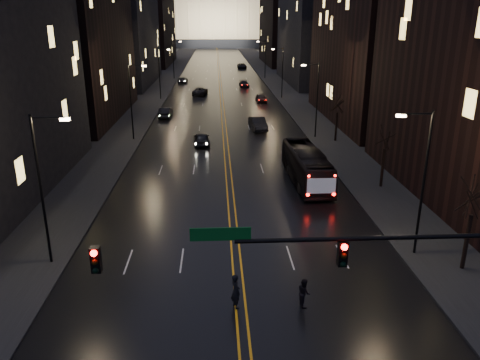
{
  "coord_description": "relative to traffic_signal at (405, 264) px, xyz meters",
  "views": [
    {
      "loc": [
        -1.09,
        -15.21,
        13.8
      ],
      "look_at": [
        0.41,
        13.65,
        3.82
      ],
      "focal_mm": 35.0,
      "sensor_mm": 36.0,
      "label": 1
    }
  ],
  "objects": [
    {
      "name": "streetlamp_left_mid",
      "position": [
        -16.72,
        40.0,
        -0.02
      ],
      "size": [
        2.13,
        0.25,
        9.0
      ],
      "color": "black",
      "rests_on": "ground"
    },
    {
      "name": "sidewalk_right",
      "position": [
        8.09,
        130.0,
        -5.02
      ],
      "size": [
        8.0,
        320.0,
        0.16
      ],
      "primitive_type": "cube",
      "color": "black",
      "rests_on": "ground"
    },
    {
      "name": "oncoming_car_a",
      "position": [
        -8.69,
        37.33,
        -4.35
      ],
      "size": [
        2.11,
        4.52,
        1.5
      ],
      "primitive_type": "imported",
      "rotation": [
        0.0,
        0.0,
        3.22
      ],
      "color": "black",
      "rests_on": "ground"
    },
    {
      "name": "center_line",
      "position": [
        -5.91,
        130.0,
        -5.08
      ],
      "size": [
        0.62,
        320.0,
        0.01
      ],
      "primitive_type": "cube",
      "color": "orange",
      "rests_on": "road"
    },
    {
      "name": "building_left_far",
      "position": [
        -26.91,
        92.0,
        4.9
      ],
      "size": [
        12.0,
        34.0,
        20.0
      ],
      "primitive_type": "cube",
      "color": "black",
      "rests_on": "ground"
    },
    {
      "name": "pedestrian_b",
      "position": [
        -2.71,
        5.0,
        -4.34
      ],
      "size": [
        0.5,
        0.78,
        1.52
      ],
      "primitive_type": "imported",
      "rotation": [
        0.0,
        0.0,
        1.7
      ],
      "color": "black",
      "rests_on": "ground"
    },
    {
      "name": "sidewalk_left",
      "position": [
        -19.91,
        130.0,
        -5.02
      ],
      "size": [
        8.0,
        320.0,
        0.16
      ],
      "primitive_type": "cube",
      "color": "black",
      "rests_on": "ground"
    },
    {
      "name": "streetlamp_right_near",
      "position": [
        4.91,
        10.0,
        -0.02
      ],
      "size": [
        2.13,
        0.25,
        9.0
      ],
      "color": "black",
      "rests_on": "ground"
    },
    {
      "name": "bus",
      "position": [
        0.92,
        23.81,
        -3.58
      ],
      "size": [
        2.86,
        10.99,
        3.04
      ],
      "primitive_type": "imported",
      "rotation": [
        0.0,
        0.0,
        0.03
      ],
      "color": "black",
      "rests_on": "ground"
    },
    {
      "name": "road",
      "position": [
        -5.91,
        130.0,
        -5.09
      ],
      "size": [
        20.0,
        320.0,
        0.02
      ],
      "primitive_type": "cube",
      "color": "black",
      "rests_on": "ground"
    },
    {
      "name": "traffic_signal",
      "position": [
        0.0,
        0.0,
        0.0
      ],
      "size": [
        17.29,
        0.45,
        7.0
      ],
      "color": "black",
      "rests_on": "ground"
    },
    {
      "name": "streetlamp_left_dist",
      "position": [
        -16.72,
        100.0,
        -0.02
      ],
      "size": [
        2.13,
        0.25,
        9.0
      ],
      "color": "black",
      "rests_on": "ground"
    },
    {
      "name": "building_right_mid",
      "position": [
        15.09,
        92.0,
        7.9
      ],
      "size": [
        12.0,
        34.0,
        26.0
      ],
      "primitive_type": "cube",
      "color": "black",
      "rests_on": "ground"
    },
    {
      "name": "capitol",
      "position": [
        -5.91,
        250.0,
        12.05
      ],
      "size": [
        90.0,
        50.0,
        58.5
      ],
      "color": "black",
      "rests_on": "ground"
    },
    {
      "name": "tree_right_near",
      "position": [
        7.09,
        8.0,
        -0.58
      ],
      "size": [
        2.4,
        2.4,
        6.65
      ],
      "color": "black",
      "rests_on": "ground"
    },
    {
      "name": "streetlamp_left_near",
      "position": [
        -16.72,
        10.0,
        -0.02
      ],
      "size": [
        2.13,
        0.25,
        9.0
      ],
      "color": "black",
      "rests_on": "ground"
    },
    {
      "name": "streetlamp_left_far",
      "position": [
        -16.72,
        70.0,
        -0.02
      ],
      "size": [
        2.13,
        0.25,
        9.0
      ],
      "color": "black",
      "rests_on": "ground"
    },
    {
      "name": "building_left_dist",
      "position": [
        -26.91,
        140.0,
        6.9
      ],
      "size": [
        12.0,
        40.0,
        24.0
      ],
      "primitive_type": "cube",
      "color": "black",
      "rests_on": "ground"
    },
    {
      "name": "streetlamp_right_dist",
      "position": [
        4.91,
        100.0,
        -0.02
      ],
      "size": [
        2.13,
        0.25,
        9.0
      ],
      "color": "black",
      "rests_on": "ground"
    },
    {
      "name": "receding_car_d",
      "position": [
        0.9,
        125.25,
        -4.37
      ],
      "size": [
        2.64,
        5.35,
        1.46
      ],
      "primitive_type": "imported",
      "rotation": [
        0.0,
        0.0,
        0.04
      ],
      "color": "black",
      "rests_on": "ground"
    },
    {
      "name": "building_right_dist",
      "position": [
        15.09,
        140.0,
        5.9
      ],
      "size": [
        12.0,
        40.0,
        22.0
      ],
      "primitive_type": "cube",
      "color": "black",
      "rests_on": "ground"
    },
    {
      "name": "tree_right_far",
      "position": [
        7.09,
        38.0,
        -0.58
      ],
      "size": [
        2.4,
        2.4,
        6.65
      ],
      "color": "black",
      "rests_on": "ground"
    },
    {
      "name": "receding_car_a",
      "position": [
        -1.52,
        44.72,
        -4.27
      ],
      "size": [
        2.28,
        5.23,
        1.67
      ],
      "primitive_type": "imported",
      "rotation": [
        0.0,
        0.0,
        0.1
      ],
      "color": "black",
      "rests_on": "ground"
    },
    {
      "name": "oncoming_car_c",
      "position": [
        -9.93,
        74.99,
        -4.36
      ],
      "size": [
        3.09,
        5.62,
        1.49
      ],
      "primitive_type": "imported",
      "rotation": [
        0.0,
        0.0,
        3.02
      ],
      "color": "black",
      "rests_on": "ground"
    },
    {
      "name": "oncoming_car_d",
      "position": [
        -14.41,
        92.65,
        -4.41
      ],
      "size": [
        2.19,
        4.85,
        1.38
      ],
      "primitive_type": "imported",
      "rotation": [
        0.0,
        0.0,
        3.09
      ],
      "color": "black",
      "rests_on": "ground"
    },
    {
      "name": "receding_car_b",
      "position": [
        0.92,
        65.92,
        -4.37
      ],
      "size": [
        1.8,
        4.32,
        1.46
      ],
      "primitive_type": "imported",
      "rotation": [
        0.0,
        0.0,
        0.02
      ],
      "color": "black",
      "rests_on": "ground"
    },
    {
      "name": "streetlamp_right_far",
      "position": [
        4.91,
        70.0,
        -0.02
      ],
      "size": [
        2.13,
        0.25,
        9.0
      ],
      "color": "black",
      "rests_on": "ground"
    },
    {
      "name": "pedestrian_a",
      "position": [
        -6.16,
        5.0,
        -4.17
      ],
      "size": [
        0.68,
        0.8,
        1.87
      ],
      "primitive_type": "imported",
      "rotation": [
        0.0,
        0.0,
        1.97
      ],
      "color": "black",
      "rests_on": "ground"
    },
    {
      "name": "building_left_mid",
      "position": [
        -26.91,
        54.0,
        8.9
      ],
      "size": [
        12.0,
        30.0,
        28.0
      ],
      "primitive_type": "cube",
      "color": "black",
      "rests_on": "ground"
    },
    {
      "name": "receding_car_c",
      "position": [
        -0.88,
        85.2,
        -4.44
      ],
      "size": [
        2.1,
        4.68,
        1.33
      ],
      "primitive_type": "imported",
      "rotation": [
        0.0,
        0.0,
        0.05
      ],
      "color": "black",
      "rests_on": "ground"
    },
    {
      "name": "tree_right_mid",
      "position": [
        7.09,
        22.0,
        -0.58
      ],
      "size": [
        2.4,
        2.4,
        6.65
      ],
      "color": "black",
      "rests_on": "ground"
    },
    {
      "name": "streetlamp_right_mid",
      "position": [
        4.91,
        40.0,
        -0.02
      ],
      "size": [
        2.13,
        0.25,
        9.0
      ],
      "color": "black",
      "rests_on": "ground"
    },
    {
      "name": "oncoming_car_b",
      "position": [
        -14.41,
        53.57,
        -4.35
      ],
      "size": [
        1.81,
        4.64,
        1.51
      ],
      "primitive_type": "imported",
      "rotation": [
        0.0,
        0.0,
        3.09
      ],
      "color": "black",
      "rests_on": "ground"
    }
  ]
}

